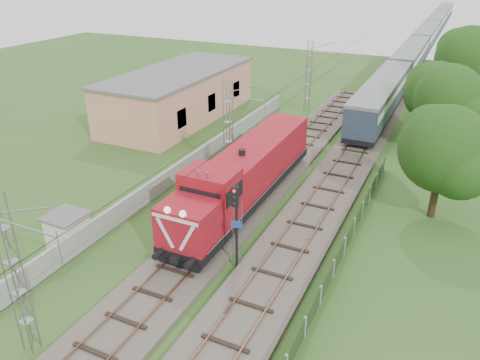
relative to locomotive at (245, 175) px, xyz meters
The scene contains 15 objects.
ground 8.97m from the locomotive, 90.00° to the right, with size 140.00×140.00×0.00m, color #2E5A21.
track_main 2.74m from the locomotive, 90.00° to the right, with size 4.20×70.00×0.45m.
track_side 12.60m from the locomotive, 66.23° to the left, with size 4.20×80.00×0.45m.
catenary 4.77m from the locomotive, 131.32° to the left, with size 3.31×70.00×8.00m.
boundary_wall 7.49m from the locomotive, 152.71° to the left, with size 0.25×40.00×1.50m, color #9E9E99.
station_building 21.46m from the locomotive, 134.33° to the left, with size 8.40×20.40×5.22m.
fence 9.95m from the locomotive, 35.22° to the right, with size 0.12×32.00×1.20m.
locomotive is the anchor object (origin of this frame).
coach_rake 71.73m from the locomotive, 86.00° to the left, with size 3.11×116.29×3.60m.
signal_post 7.91m from the locomotive, 68.87° to the right, with size 0.59×0.46×5.39m.
relay_hut 12.20m from the locomotive, 127.55° to the right, with size 2.28×2.28×2.30m.
tree_a 13.25m from the locomotive, 17.86° to the left, with size 6.08×5.79×7.88m.
tree_b 20.57m from the locomotive, 54.55° to the left, with size 6.21×5.91×8.04m.
tree_c 21.96m from the locomotive, 60.91° to the left, with size 5.94×5.66×7.70m.
tree_d 33.89m from the locomotive, 67.66° to the left, with size 7.36×7.01×9.54m.
Camera 1 is at (12.43, -18.37, 16.20)m, focal length 35.00 mm.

